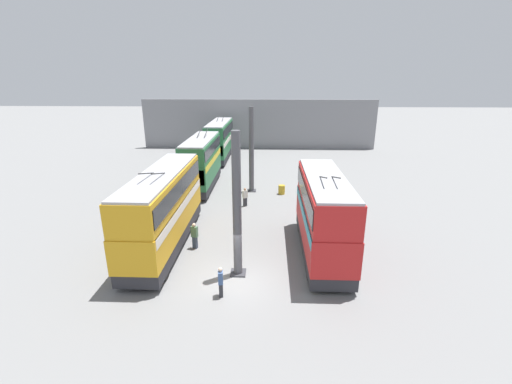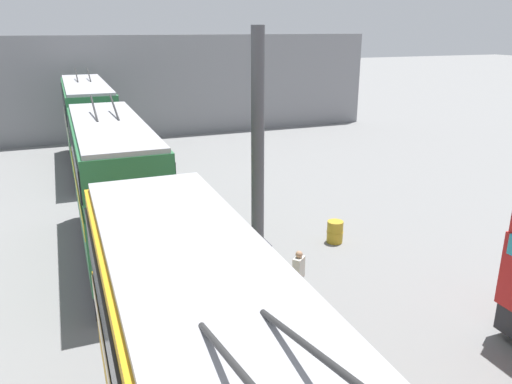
{
  "view_description": "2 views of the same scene",
  "coord_description": "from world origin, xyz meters",
  "px_view_note": "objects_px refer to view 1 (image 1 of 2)",
  "views": [
    {
      "loc": [
        -16.2,
        -1.67,
        10.55
      ],
      "look_at": [
        8.45,
        -0.72,
        2.32
      ],
      "focal_mm": 24.0,
      "sensor_mm": 36.0,
      "label": 1
    },
    {
      "loc": [
        -0.69,
        6.52,
        8.03
      ],
      "look_at": [
        13.47,
        0.96,
        2.99
      ],
      "focal_mm": 35.0,
      "sensor_mm": 36.0,
      "label": 2
    }
  ],
  "objects_px": {
    "bus_left_far": "(324,211)",
    "oil_drum": "(282,190)",
    "person_aisle_midway": "(245,197)",
    "bus_right_far": "(220,138)",
    "bus_right_mid": "(201,160)",
    "bus_right_near": "(163,205)",
    "person_by_right_row": "(195,235)",
    "person_aisle_foreground": "(221,281)"
  },
  "relations": [
    {
      "from": "bus_right_mid",
      "to": "oil_drum",
      "type": "bearing_deg",
      "value": -103.0
    },
    {
      "from": "bus_left_far",
      "to": "oil_drum",
      "type": "relative_size",
      "value": 10.65
    },
    {
      "from": "bus_right_far",
      "to": "bus_right_mid",
      "type": "bearing_deg",
      "value": 180.0
    },
    {
      "from": "bus_right_mid",
      "to": "oil_drum",
      "type": "xyz_separation_m",
      "value": [
        -1.84,
        -7.96,
        -2.4
      ]
    },
    {
      "from": "bus_left_far",
      "to": "person_by_right_row",
      "type": "relative_size",
      "value": 5.27
    },
    {
      "from": "person_aisle_midway",
      "to": "bus_left_far",
      "type": "bearing_deg",
      "value": 174.05
    },
    {
      "from": "bus_right_far",
      "to": "person_by_right_row",
      "type": "xyz_separation_m",
      "value": [
        -26.03,
        -1.97,
        -1.91
      ]
    },
    {
      "from": "bus_right_mid",
      "to": "person_aisle_foreground",
      "type": "xyz_separation_m",
      "value": [
        -18.17,
        -4.36,
        -1.97
      ]
    },
    {
      "from": "oil_drum",
      "to": "bus_left_far",
      "type": "bearing_deg",
      "value": -169.6
    },
    {
      "from": "bus_right_far",
      "to": "person_aisle_foreground",
      "type": "xyz_separation_m",
      "value": [
        -31.11,
        -4.36,
        -1.98
      ]
    },
    {
      "from": "person_aisle_foreground",
      "to": "bus_right_mid",
      "type": "bearing_deg",
      "value": 96.07
    },
    {
      "from": "bus_right_near",
      "to": "person_aisle_foreground",
      "type": "bearing_deg",
      "value": -141.17
    },
    {
      "from": "oil_drum",
      "to": "person_aisle_midway",
      "type": "bearing_deg",
      "value": 136.28
    },
    {
      "from": "oil_drum",
      "to": "bus_right_mid",
      "type": "bearing_deg",
      "value": 77.0
    },
    {
      "from": "bus_right_mid",
      "to": "person_aisle_midway",
      "type": "height_order",
      "value": "bus_right_mid"
    },
    {
      "from": "bus_left_far",
      "to": "oil_drum",
      "type": "bearing_deg",
      "value": 10.4
    },
    {
      "from": "person_aisle_midway",
      "to": "person_aisle_foreground",
      "type": "relative_size",
      "value": 1.01
    },
    {
      "from": "bus_right_near",
      "to": "person_aisle_midway",
      "type": "bearing_deg",
      "value": -32.09
    },
    {
      "from": "bus_right_mid",
      "to": "person_aisle_foreground",
      "type": "height_order",
      "value": "bus_right_mid"
    },
    {
      "from": "bus_right_near",
      "to": "bus_right_mid",
      "type": "bearing_deg",
      "value": 0.0
    },
    {
      "from": "person_aisle_midway",
      "to": "person_aisle_foreground",
      "type": "bearing_deg",
      "value": 139.1
    },
    {
      "from": "person_aisle_foreground",
      "to": "person_aisle_midway",
      "type": "bearing_deg",
      "value": 81.08
    },
    {
      "from": "bus_right_near",
      "to": "person_by_right_row",
      "type": "relative_size",
      "value": 6.33
    },
    {
      "from": "bus_right_far",
      "to": "person_aisle_midway",
      "type": "xyz_separation_m",
      "value": [
        -18.2,
        -4.7,
        -1.98
      ]
    },
    {
      "from": "bus_right_mid",
      "to": "person_aisle_midway",
      "type": "xyz_separation_m",
      "value": [
        -5.25,
        -4.7,
        -1.97
      ]
    },
    {
      "from": "bus_left_far",
      "to": "person_aisle_midway",
      "type": "relative_size",
      "value": 5.6
    },
    {
      "from": "bus_right_far",
      "to": "oil_drum",
      "type": "bearing_deg",
      "value": -151.69
    },
    {
      "from": "bus_right_far",
      "to": "person_aisle_foreground",
      "type": "distance_m",
      "value": 31.48
    },
    {
      "from": "bus_right_mid",
      "to": "bus_right_far",
      "type": "xyz_separation_m",
      "value": [
        12.95,
        -0.0,
        0.01
      ]
    },
    {
      "from": "bus_right_mid",
      "to": "bus_right_far",
      "type": "distance_m",
      "value": 12.95
    },
    {
      "from": "bus_right_near",
      "to": "bus_right_far",
      "type": "bearing_deg",
      "value": -0.0
    },
    {
      "from": "bus_right_near",
      "to": "person_by_right_row",
      "type": "distance_m",
      "value": 2.78
    },
    {
      "from": "person_by_right_row",
      "to": "person_aisle_foreground",
      "type": "xyz_separation_m",
      "value": [
        -5.09,
        -2.39,
        -0.07
      ]
    },
    {
      "from": "person_aisle_midway",
      "to": "bus_right_near",
      "type": "bearing_deg",
      "value": 108.48
    },
    {
      "from": "bus_right_near",
      "to": "person_aisle_midway",
      "type": "relative_size",
      "value": 6.73
    },
    {
      "from": "bus_right_far",
      "to": "person_aisle_midway",
      "type": "height_order",
      "value": "bus_right_far"
    },
    {
      "from": "bus_left_far",
      "to": "bus_right_mid",
      "type": "xyz_separation_m",
      "value": [
        13.4,
        10.09,
        -0.01
      ]
    },
    {
      "from": "oil_drum",
      "to": "bus_right_near",
      "type": "bearing_deg",
      "value": 143.86
    },
    {
      "from": "bus_right_far",
      "to": "oil_drum",
      "type": "height_order",
      "value": "bus_right_far"
    },
    {
      "from": "person_aisle_midway",
      "to": "bus_right_mid",
      "type": "bearing_deg",
      "value": 2.39
    },
    {
      "from": "person_aisle_midway",
      "to": "oil_drum",
      "type": "bearing_deg",
      "value": -83.15
    },
    {
      "from": "person_by_right_row",
      "to": "oil_drum",
      "type": "bearing_deg",
      "value": 171.76
    }
  ]
}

